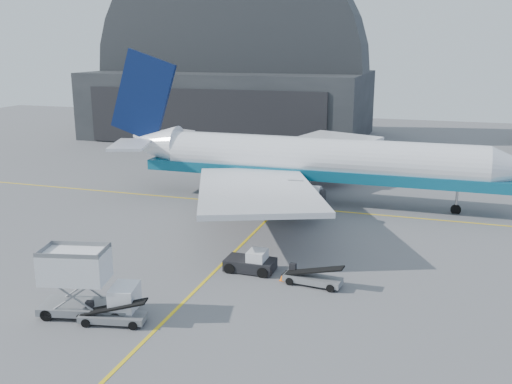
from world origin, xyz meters
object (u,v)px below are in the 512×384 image
(airliner, at_px, (304,160))
(belt_loader_b, at_px, (312,278))
(catering_truck, at_px, (84,283))
(pushback_tug, at_px, (252,263))
(belt_loader_a, at_px, (112,316))

(airliner, height_order, belt_loader_b, airliner)
(catering_truck, height_order, belt_loader_b, catering_truck)
(airliner, xyz_separation_m, pushback_tug, (0.87, -20.94, -3.97))
(belt_loader_b, bearing_deg, belt_loader_a, -132.02)
(catering_truck, bearing_deg, pushback_tug, 39.90)
(belt_loader_a, bearing_deg, airliner, 70.16)
(airliner, distance_m, pushback_tug, 21.33)
(catering_truck, distance_m, belt_loader_b, 15.73)
(catering_truck, xyz_separation_m, pushback_tug, (7.80, 10.18, -1.50))
(belt_loader_b, bearing_deg, pushback_tug, 172.91)
(catering_truck, distance_m, pushback_tug, 12.91)
(belt_loader_a, relative_size, belt_loader_b, 0.99)
(catering_truck, xyz_separation_m, belt_loader_b, (12.77, 9.03, -1.63))
(pushback_tug, xyz_separation_m, belt_loader_b, (4.96, -1.14, -0.13))
(airliner, relative_size, belt_loader_a, 10.57)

